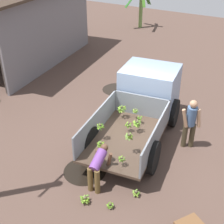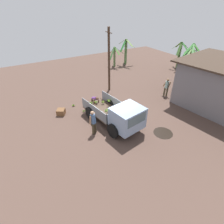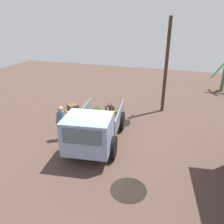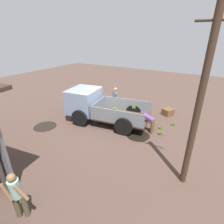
{
  "view_description": "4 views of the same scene",
  "coord_description": "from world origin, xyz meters",
  "px_view_note": "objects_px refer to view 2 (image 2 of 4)",
  "views": [
    {
      "loc": [
        -7.86,
        -3.87,
        6.15
      ],
      "look_at": [
        -0.88,
        0.36,
        1.31
      ],
      "focal_mm": 50.0,
      "sensor_mm": 36.0,
      "label": 1
    },
    {
      "loc": [
        8.94,
        -5.32,
        7.68
      ],
      "look_at": [
        0.44,
        -0.35,
        1.27
      ],
      "focal_mm": 28.0,
      "sensor_mm": 36.0,
      "label": 2
    },
    {
      "loc": [
        8.64,
        3.72,
        5.56
      ],
      "look_at": [
        -0.9,
        0.43,
        1.25
      ],
      "focal_mm": 35.0,
      "sensor_mm": 36.0,
      "label": 3
    },
    {
      "loc": [
        -5.25,
        8.04,
        4.96
      ],
      "look_at": [
        -0.83,
        0.67,
        1.13
      ],
      "focal_mm": 28.0,
      "sensor_mm": 36.0,
      "label": 4
    }
  ],
  "objects_px": {
    "person_worker_loading": "(95,100)",
    "banana_bunch_on_ground_2": "(73,105)",
    "person_foreground_visitor": "(93,121)",
    "wooden_crate_0": "(61,112)",
    "cargo_truck": "(122,116)",
    "banana_bunch_on_ground_3": "(85,106)",
    "person_bystander_near_shed": "(167,87)",
    "banana_bunch_on_ground_0": "(91,103)",
    "utility_pole": "(109,61)",
    "banana_bunch_on_ground_1": "(84,111)"
  },
  "relations": [
    {
      "from": "cargo_truck",
      "to": "wooden_crate_0",
      "type": "xyz_separation_m",
      "value": [
        -3.94,
        -3.11,
        -0.83
      ]
    },
    {
      "from": "banana_bunch_on_ground_2",
      "to": "wooden_crate_0",
      "type": "bearing_deg",
      "value": -60.6
    },
    {
      "from": "banana_bunch_on_ground_3",
      "to": "banana_bunch_on_ground_2",
      "type": "bearing_deg",
      "value": -125.78
    },
    {
      "from": "utility_pole",
      "to": "banana_bunch_on_ground_3",
      "type": "distance_m",
      "value": 4.83
    },
    {
      "from": "utility_pole",
      "to": "banana_bunch_on_ground_0",
      "type": "xyz_separation_m",
      "value": [
        1.68,
        -2.8,
        -2.8
      ]
    },
    {
      "from": "banana_bunch_on_ground_0",
      "to": "person_worker_loading",
      "type": "bearing_deg",
      "value": 4.73
    },
    {
      "from": "cargo_truck",
      "to": "banana_bunch_on_ground_1",
      "type": "distance_m",
      "value": 3.78
    },
    {
      "from": "cargo_truck",
      "to": "person_worker_loading",
      "type": "distance_m",
      "value": 3.59
    },
    {
      "from": "utility_pole",
      "to": "person_foreground_visitor",
      "type": "height_order",
      "value": "utility_pole"
    },
    {
      "from": "person_worker_loading",
      "to": "person_bystander_near_shed",
      "type": "distance_m",
      "value": 6.79
    },
    {
      "from": "utility_pole",
      "to": "person_bystander_near_shed",
      "type": "distance_m",
      "value": 5.8
    },
    {
      "from": "person_bystander_near_shed",
      "to": "utility_pole",
      "type": "bearing_deg",
      "value": 99.61
    },
    {
      "from": "banana_bunch_on_ground_1",
      "to": "banana_bunch_on_ground_3",
      "type": "distance_m",
      "value": 0.8
    },
    {
      "from": "utility_pole",
      "to": "person_worker_loading",
      "type": "height_order",
      "value": "utility_pole"
    },
    {
      "from": "banana_bunch_on_ground_2",
      "to": "banana_bunch_on_ground_3",
      "type": "xyz_separation_m",
      "value": [
        0.57,
        0.79,
        -0.01
      ]
    },
    {
      "from": "person_worker_loading",
      "to": "banana_bunch_on_ground_3",
      "type": "height_order",
      "value": "person_worker_loading"
    },
    {
      "from": "person_bystander_near_shed",
      "to": "wooden_crate_0",
      "type": "bearing_deg",
      "value": 133.02
    },
    {
      "from": "person_bystander_near_shed",
      "to": "banana_bunch_on_ground_0",
      "type": "bearing_deg",
      "value": 126.31
    },
    {
      "from": "person_foreground_visitor",
      "to": "banana_bunch_on_ground_3",
      "type": "relative_size",
      "value": 8.49
    },
    {
      "from": "person_foreground_visitor",
      "to": "banana_bunch_on_ground_1",
      "type": "bearing_deg",
      "value": -36.63
    },
    {
      "from": "person_foreground_visitor",
      "to": "person_worker_loading",
      "type": "height_order",
      "value": "person_foreground_visitor"
    },
    {
      "from": "cargo_truck",
      "to": "banana_bunch_on_ground_2",
      "type": "distance_m",
      "value": 5.09
    },
    {
      "from": "cargo_truck",
      "to": "banana_bunch_on_ground_1",
      "type": "relative_size",
      "value": 21.77
    },
    {
      "from": "utility_pole",
      "to": "banana_bunch_on_ground_0",
      "type": "distance_m",
      "value": 4.3
    },
    {
      "from": "cargo_truck",
      "to": "banana_bunch_on_ground_3",
      "type": "height_order",
      "value": "cargo_truck"
    },
    {
      "from": "utility_pole",
      "to": "wooden_crate_0",
      "type": "height_order",
      "value": "utility_pole"
    },
    {
      "from": "banana_bunch_on_ground_0",
      "to": "banana_bunch_on_ground_2",
      "type": "xyz_separation_m",
      "value": [
        -0.38,
        -1.44,
        -0.01
      ]
    },
    {
      "from": "person_foreground_visitor",
      "to": "wooden_crate_0",
      "type": "relative_size",
      "value": 2.93
    },
    {
      "from": "cargo_truck",
      "to": "person_worker_loading",
      "type": "bearing_deg",
      "value": 176.89
    },
    {
      "from": "cargo_truck",
      "to": "banana_bunch_on_ground_3",
      "type": "relative_size",
      "value": 24.99
    },
    {
      "from": "person_foreground_visitor",
      "to": "banana_bunch_on_ground_0",
      "type": "distance_m",
      "value": 4.04
    },
    {
      "from": "cargo_truck",
      "to": "wooden_crate_0",
      "type": "bearing_deg",
      "value": -150.55
    },
    {
      "from": "banana_bunch_on_ground_1",
      "to": "wooden_crate_0",
      "type": "distance_m",
      "value": 1.78
    },
    {
      "from": "person_foreground_visitor",
      "to": "banana_bunch_on_ground_3",
      "type": "distance_m",
      "value": 3.68
    },
    {
      "from": "cargo_truck",
      "to": "utility_pole",
      "type": "relative_size",
      "value": 0.89
    },
    {
      "from": "banana_bunch_on_ground_2",
      "to": "banana_bunch_on_ground_3",
      "type": "bearing_deg",
      "value": 54.22
    },
    {
      "from": "cargo_truck",
      "to": "wooden_crate_0",
      "type": "height_order",
      "value": "cargo_truck"
    },
    {
      "from": "person_bystander_near_shed",
      "to": "banana_bunch_on_ground_3",
      "type": "height_order",
      "value": "person_bystander_near_shed"
    },
    {
      "from": "utility_pole",
      "to": "wooden_crate_0",
      "type": "distance_m",
      "value": 6.44
    },
    {
      "from": "banana_bunch_on_ground_0",
      "to": "banana_bunch_on_ground_2",
      "type": "relative_size",
      "value": 1.18
    },
    {
      "from": "banana_bunch_on_ground_2",
      "to": "cargo_truck",
      "type": "bearing_deg",
      "value": 21.79
    },
    {
      "from": "utility_pole",
      "to": "banana_bunch_on_ground_1",
      "type": "bearing_deg",
      "value": -55.92
    },
    {
      "from": "person_bystander_near_shed",
      "to": "banana_bunch_on_ground_3",
      "type": "distance_m",
      "value": 7.64
    },
    {
      "from": "wooden_crate_0",
      "to": "person_foreground_visitor",
      "type": "bearing_deg",
      "value": 20.57
    },
    {
      "from": "person_worker_loading",
      "to": "banana_bunch_on_ground_2",
      "type": "bearing_deg",
      "value": -131.48
    },
    {
      "from": "banana_bunch_on_ground_1",
      "to": "banana_bunch_on_ground_3",
      "type": "height_order",
      "value": "banana_bunch_on_ground_1"
    },
    {
      "from": "person_bystander_near_shed",
      "to": "person_worker_loading",
      "type": "bearing_deg",
      "value": 131.86
    },
    {
      "from": "banana_bunch_on_ground_3",
      "to": "wooden_crate_0",
      "type": "relative_size",
      "value": 0.35
    },
    {
      "from": "person_foreground_visitor",
      "to": "wooden_crate_0",
      "type": "height_order",
      "value": "person_foreground_visitor"
    },
    {
      "from": "person_foreground_visitor",
      "to": "banana_bunch_on_ground_2",
      "type": "distance_m",
      "value": 4.15
    }
  ]
}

